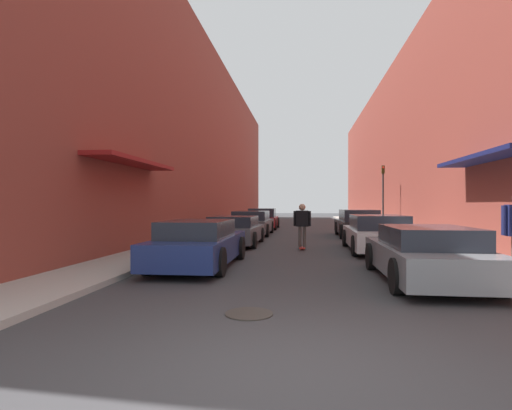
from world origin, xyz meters
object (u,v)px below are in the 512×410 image
Objects in this scene: parked_car_right_0 at (426,254)px; parked_car_right_2 at (358,224)px; parked_car_left_3 at (263,219)px; manhole_cover at (249,314)px; parked_car_left_0 at (199,244)px; parked_car_left_1 at (234,231)px; parked_car_right_1 at (377,234)px; traffic_light at (383,191)px; skateboarder at (302,222)px; parked_car_left_2 at (252,223)px.

parked_car_right_2 is at bearing 89.23° from parked_car_right_0.
parked_car_left_3 reaches higher than manhole_cover.
parked_car_left_0 is 1.06× the size of parked_car_right_0.
parked_car_right_0 is 0.98× the size of parked_car_right_2.
parked_car_left_1 is 6.02× the size of manhole_cover.
parked_car_right_0 is 0.93× the size of parked_car_right_1.
traffic_light is at bearing -20.75° from parked_car_left_3.
manhole_cover is (-3.30, -2.86, -0.56)m from parked_car_right_0.
traffic_light reaches higher than parked_car_left_0.
parked_car_left_1 is 0.90× the size of parked_car_right_1.
parked_car_right_2 is 6.44m from skateboarder.
parked_car_left_3 is at bearing 102.59° from skateboarder.
parked_car_right_2 reaches higher than parked_car_left_1.
parked_car_right_1 is 6.68× the size of manhole_cover.
parked_car_right_1 is at bearing -16.79° from parked_car_left_1.
parked_car_left_2 reaches higher than manhole_cover.
parked_car_right_0 is 2.70× the size of skateboarder.
traffic_light reaches higher than parked_car_left_3.
parked_car_right_1 reaches higher than parked_car_left_0.
parked_car_left_2 is (0.01, 5.20, 0.05)m from parked_car_left_1.
parked_car_left_0 is at bearing -118.30° from traffic_light.
manhole_cover is at bearing -94.99° from skateboarder.
parked_car_left_0 is 15.95m from parked_car_left_3.
skateboarder reaches higher than parked_car_right_2.
parked_car_left_3 is 1.19× the size of traffic_light.
parked_car_right_2 is 2.77× the size of skateboarder.
parked_car_left_0 is 6.48m from parked_car_right_1.
parked_car_left_1 is 10.45m from parked_car_left_3.
parked_car_right_0 is at bearing -15.15° from parked_car_left_0.
parked_car_left_2 is at bearing -160.48° from traffic_light.
parked_car_left_0 is at bearing 164.85° from parked_car_right_0.
manhole_cover is (1.91, -14.96, -0.60)m from parked_car_left_2.
parked_car_left_0 is 10.71m from parked_car_left_2.
skateboarder is at bearing -116.64° from traffic_light.
parked_car_left_1 is 2.61× the size of skateboarder.
skateboarder reaches higher than parked_car_left_3.
traffic_light reaches higher than parked_car_left_2.
parked_car_right_1 reaches higher than manhole_cover.
parked_car_left_0 is at bearing -89.99° from parked_car_left_3.
parked_car_right_1 is at bearing -102.03° from traffic_light.
traffic_light reaches higher than manhole_cover.
manhole_cover is 18.43m from traffic_light.
manhole_cover is at bearing -82.72° from parked_car_left_2.
parked_car_right_0 is (5.21, -12.11, -0.04)m from parked_car_left_2.
parked_car_right_0 is at bearing -65.55° from skateboarder.
parked_car_left_3 is 2.70× the size of skateboarder.
parked_car_left_1 is at bearing 163.21° from parked_car_right_1.
skateboarder is 2.31× the size of manhole_cover.
traffic_light reaches higher than parked_car_left_1.
parked_car_left_3 is at bearing 106.62° from parked_car_right_0.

